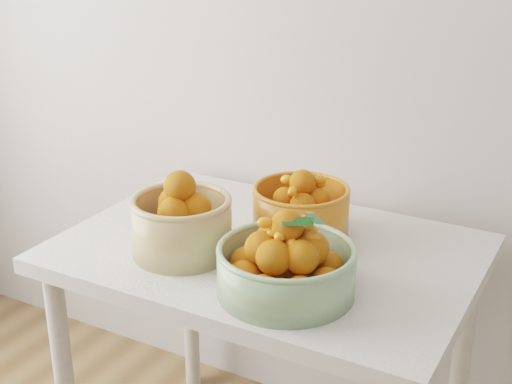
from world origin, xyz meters
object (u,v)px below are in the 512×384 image
Objects in this scene: bowl_cream at (182,223)px; bowl_green at (286,265)px; table at (267,281)px; bowl_orange at (301,210)px.

bowl_cream is 0.31m from bowl_green.
bowl_green is (0.14, -0.18, 0.16)m from table.
bowl_green is at bearing -9.96° from bowl_cream.
bowl_orange is (0.04, 0.10, 0.17)m from table.
table is 0.27m from bowl_cream.
table is at bearing 127.45° from bowl_green.
bowl_green is 0.30m from bowl_orange.
bowl_cream is (-0.16, -0.13, 0.17)m from table.
bowl_green reaches higher than bowl_orange.
table is at bearing 38.53° from bowl_cream.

